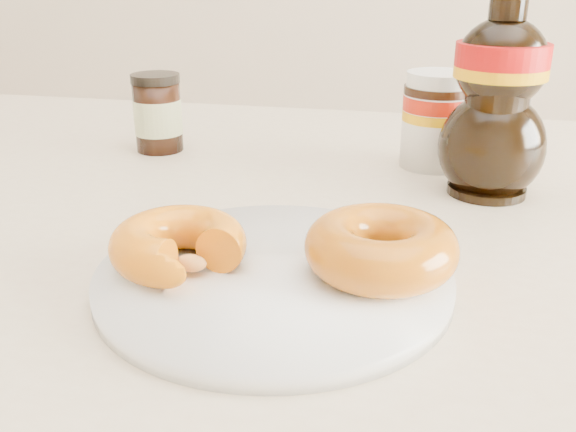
% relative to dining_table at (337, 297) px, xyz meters
% --- Properties ---
extents(dining_table, '(1.40, 0.90, 0.75)m').
position_rel_dining_table_xyz_m(dining_table, '(0.00, 0.00, 0.00)').
color(dining_table, beige).
rests_on(dining_table, ground).
extents(plate, '(0.26, 0.26, 0.01)m').
position_rel_dining_table_xyz_m(plate, '(-0.03, -0.14, 0.09)').
color(plate, white).
rests_on(plate, dining_table).
extents(donut_bitten, '(0.11, 0.11, 0.03)m').
position_rel_dining_table_xyz_m(donut_bitten, '(-0.10, -0.15, 0.11)').
color(donut_bitten, '#CE650B').
rests_on(donut_bitten, plate).
extents(donut_whole, '(0.14, 0.14, 0.04)m').
position_rel_dining_table_xyz_m(donut_whole, '(0.05, -0.13, 0.12)').
color(donut_whole, '#A4460A').
rests_on(donut_whole, plate).
extents(nutella_jar, '(0.08, 0.08, 0.11)m').
position_rel_dining_table_xyz_m(nutella_jar, '(0.08, 0.18, 0.14)').
color(nutella_jar, white).
rests_on(nutella_jar, dining_table).
extents(syrup_bottle, '(0.12, 0.11, 0.20)m').
position_rel_dining_table_xyz_m(syrup_bottle, '(0.14, 0.10, 0.19)').
color(syrup_bottle, black).
rests_on(syrup_bottle, dining_table).
extents(dark_jar, '(0.06, 0.06, 0.09)m').
position_rel_dining_table_xyz_m(dark_jar, '(-0.25, 0.18, 0.13)').
color(dark_jar, black).
rests_on(dark_jar, dining_table).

